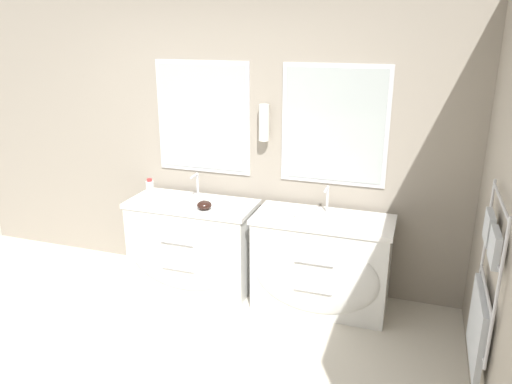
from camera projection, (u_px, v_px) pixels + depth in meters
The scene contains 9 objects.
wall_back at pixel (235, 141), 4.49m from camera, with size 5.76×0.17×2.60m.
wall_right at pixel (506, 209), 2.89m from camera, with size 0.13×3.86×2.60m.
vanity_left at pixel (192, 244), 4.53m from camera, with size 1.14×0.58×0.81m.
vanity_right at pixel (321, 263), 4.17m from camera, with size 1.14×0.58×0.81m.
faucet_left at pixel (197, 186), 4.50m from camera, with size 0.17×0.14×0.23m.
faucet_right at pixel (327, 199), 4.15m from camera, with size 0.17×0.14×0.23m.
toiletry_bottle at pixel (150, 190), 4.43m from camera, with size 0.07×0.07×0.21m.
amenity_bowl at pixel (204, 205), 4.24m from camera, with size 0.13×0.13×0.08m.
soap_dish at pixel (297, 217), 4.03m from camera, with size 0.11×0.08×0.04m.
Camera 1 is at (1.60, -2.18, 2.30)m, focal length 35.00 mm.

